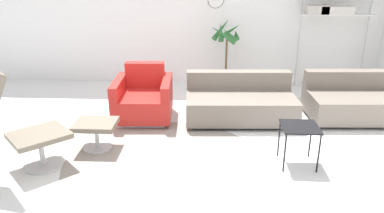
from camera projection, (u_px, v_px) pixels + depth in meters
ground_plane at (189, 148)px, 4.72m from camera, size 12.00×12.00×0.00m
wall_back at (197, 9)px, 6.92m from camera, size 12.00×0.09×2.80m
round_rug at (165, 162)px, 4.38m from camera, size 2.36×2.36×0.01m
lounge_chair at (2, 115)px, 3.85m from camera, size 1.09×1.07×1.28m
ottoman at (96, 129)px, 4.62m from camera, size 0.51×0.43×0.36m
armchair_red at (144, 100)px, 5.57m from camera, size 0.86×0.90×0.78m
couch_low at (240, 103)px, 5.53m from camera, size 1.62×0.94×0.66m
couch_second at (351, 102)px, 5.57m from camera, size 1.30×0.93×0.66m
side_table at (300, 131)px, 4.20m from camera, size 0.41×0.41×0.48m
potted_plant at (226, 54)px, 6.77m from camera, size 0.58×0.62×1.27m
shelf_unit at (338, 1)px, 6.45m from camera, size 1.26×0.28×1.98m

